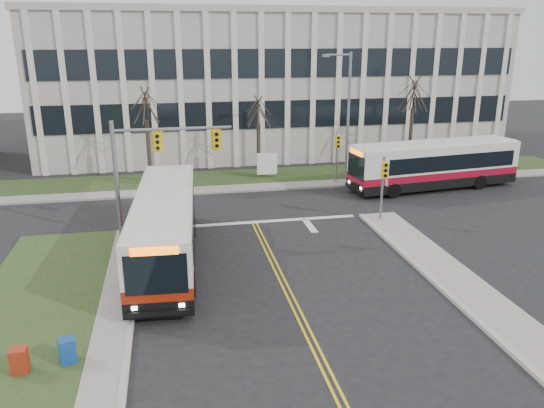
{
  "coord_description": "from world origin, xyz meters",
  "views": [
    {
      "loc": [
        -4.48,
        -20.19,
        10.2
      ],
      "look_at": [
        0.48,
        5.22,
        2.0
      ],
      "focal_mm": 35.0,
      "sensor_mm": 36.0,
      "label": 1
    }
  ],
  "objects": [
    {
      "name": "ground",
      "position": [
        0.0,
        0.0,
        0.0
      ],
      "size": [
        120.0,
        120.0,
        0.0
      ],
      "primitive_type": "plane",
      "color": "black",
      "rests_on": "ground"
    },
    {
      "name": "grass_verge",
      "position": [
        -10.0,
        -5.0,
        0.06
      ],
      "size": [
        5.0,
        26.0,
        0.12
      ],
      "primitive_type": "cube",
      "color": "#2A431C",
      "rests_on": "ground"
    },
    {
      "name": "sidewalk_west",
      "position": [
        -7.0,
        -5.0,
        0.07
      ],
      "size": [
        1.2,
        26.0,
        0.14
      ],
      "primitive_type": "cube",
      "color": "#9E9B93",
      "rests_on": "ground"
    },
    {
      "name": "sidewalk_east",
      "position": [
        7.5,
        -5.0,
        0.07
      ],
      "size": [
        2.0,
        26.0,
        0.14
      ],
      "primitive_type": "cube",
      "color": "#9E9B93",
      "rests_on": "ground"
    },
    {
      "name": "sidewalk_cross",
      "position": [
        5.0,
        15.2,
        0.07
      ],
      "size": [
        44.0,
        1.6,
        0.14
      ],
      "primitive_type": "cube",
      "color": "#9E9B93",
      "rests_on": "ground"
    },
    {
      "name": "building_lawn",
      "position": [
        5.0,
        18.0,
        0.06
      ],
      "size": [
        44.0,
        5.0,
        0.12
      ],
      "primitive_type": "cube",
      "color": "#2A431C",
      "rests_on": "ground"
    },
    {
      "name": "office_building",
      "position": [
        5.0,
        30.0,
        6.0
      ],
      "size": [
        40.0,
        16.0,
        12.0
      ],
      "primitive_type": "cube",
      "color": "beige",
      "rests_on": "ground"
    },
    {
      "name": "mast_arm_signal",
      "position": [
        -5.62,
        7.16,
        4.26
      ],
      "size": [
        6.11,
        0.38,
        6.2
      ],
      "color": "slate",
      "rests_on": "ground"
    },
    {
      "name": "signal_pole_near",
      "position": [
        7.2,
        6.9,
        2.5
      ],
      "size": [
        0.34,
        0.39,
        3.8
      ],
      "color": "slate",
      "rests_on": "ground"
    },
    {
      "name": "signal_pole_far",
      "position": [
        7.2,
        15.4,
        2.5
      ],
      "size": [
        0.34,
        0.39,
        3.8
      ],
      "color": "slate",
      "rests_on": "ground"
    },
    {
      "name": "streetlight",
      "position": [
        8.03,
        16.2,
        5.19
      ],
      "size": [
        2.15,
        0.25,
        9.2
      ],
      "color": "slate",
      "rests_on": "ground"
    },
    {
      "name": "directory_sign",
      "position": [
        2.5,
        17.5,
        1.17
      ],
      "size": [
        1.5,
        0.12,
        2.0
      ],
      "color": "slate",
      "rests_on": "ground"
    },
    {
      "name": "tree_left",
      "position": [
        -6.0,
        18.0,
        5.51
      ],
      "size": [
        1.8,
        1.8,
        7.7
      ],
      "color": "#42352B",
      "rests_on": "ground"
    },
    {
      "name": "tree_mid",
      "position": [
        2.0,
        18.2,
        4.88
      ],
      "size": [
        1.8,
        1.8,
        6.82
      ],
      "color": "#42352B",
      "rests_on": "ground"
    },
    {
      "name": "tree_right",
      "position": [
        14.0,
        18.0,
        5.91
      ],
      "size": [
        1.8,
        1.8,
        8.25
      ],
      "color": "#42352B",
      "rests_on": "ground"
    },
    {
      "name": "bus_main",
      "position": [
        -4.92,
        3.61,
        1.6
      ],
      "size": [
        3.27,
        12.15,
        3.21
      ],
      "primitive_type": null,
      "rotation": [
        0.0,
        0.0,
        -0.06
      ],
      "color": "silver",
      "rests_on": "ground"
    },
    {
      "name": "bus_cross",
      "position": [
        13.44,
        12.85,
        1.61
      ],
      "size": [
        12.3,
        4.15,
        3.22
      ],
      "primitive_type": null,
      "rotation": [
        0.0,
        0.0,
        -1.44
      ],
      "color": "silver",
      "rests_on": "ground"
    },
    {
      "name": "newspaper_box_blue",
      "position": [
        -8.12,
        -4.35,
        0.47
      ],
      "size": [
        0.62,
        0.59,
        0.95
      ],
      "primitive_type": "cube",
      "rotation": [
        0.0,
        0.0,
        0.33
      ],
      "color": "navy",
      "rests_on": "ground"
    },
    {
      "name": "newspaper_box_red",
      "position": [
        -9.5,
        -4.64,
        0.47
      ],
      "size": [
        0.5,
        0.45,
        0.95
      ],
      "primitive_type": "cube",
      "rotation": [
        0.0,
        0.0,
        -0.0
      ],
      "color": "maroon",
      "rests_on": "ground"
    }
  ]
}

